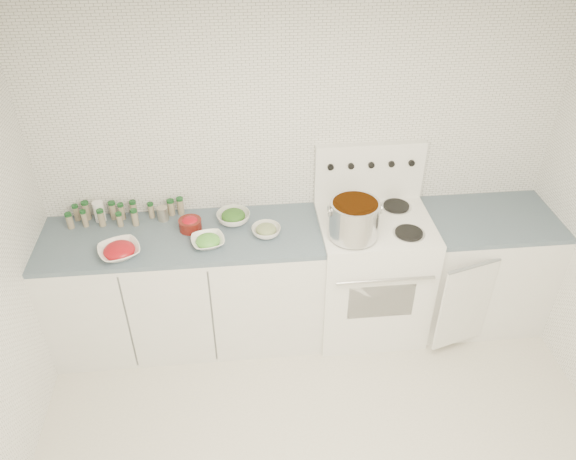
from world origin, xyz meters
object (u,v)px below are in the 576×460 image
(bowl_snowpea, at_px, (208,241))
(stove, at_px, (370,270))
(stock_pot, at_px, (354,218))
(bowl_tomato, at_px, (119,251))

(bowl_snowpea, bearing_deg, stove, 5.90)
(stove, xyz_separation_m, stock_pot, (-0.19, -0.16, 0.58))
(bowl_tomato, distance_m, bowl_snowpea, 0.55)
(stock_pot, xyz_separation_m, bowl_snowpea, (-0.93, 0.05, -0.15))
(bowl_tomato, xyz_separation_m, bowl_snowpea, (0.55, 0.05, -0.01))
(stove, bearing_deg, stock_pot, -139.12)
(stove, relative_size, stock_pot, 4.01)
(stove, distance_m, bowl_snowpea, 1.21)
(bowl_tomato, bearing_deg, bowl_snowpea, 5.61)
(stove, height_order, bowl_snowpea, stove)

